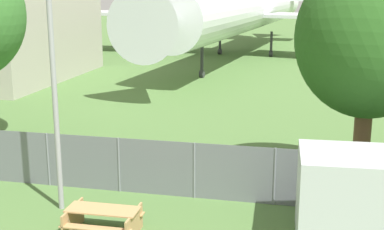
% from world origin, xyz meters
% --- Properties ---
extents(perimeter_fence, '(56.07, 0.07, 1.85)m').
position_xyz_m(perimeter_fence, '(-0.00, 10.43, 0.93)').
color(perimeter_fence, slate).
rests_on(perimeter_fence, ground).
extents(airplane, '(37.08, 45.86, 13.02)m').
position_xyz_m(airplane, '(-0.48, 45.17, 4.46)').
color(airplane, silver).
rests_on(airplane, ground).
extents(portable_cabin, '(4.18, 2.51, 2.47)m').
position_xyz_m(portable_cabin, '(7.88, 8.40, 1.23)').
color(portable_cabin, silver).
rests_on(portable_cabin, ground).
extents(picnic_bench_near_cabin, '(2.00, 1.43, 0.76)m').
position_xyz_m(picnic_bench_near_cabin, '(0.67, 7.33, 0.48)').
color(picnic_bench_near_cabin, tan).
rests_on(picnic_bench_near_cabin, ground).
extents(tree_far_right, '(4.74, 4.74, 7.69)m').
position_xyz_m(tree_far_right, '(7.79, 12.54, 5.05)').
color(tree_far_right, brown).
rests_on(tree_far_right, ground).
extents(light_mast, '(0.44, 0.44, 7.75)m').
position_xyz_m(light_mast, '(-1.26, 8.71, 4.74)').
color(light_mast, '#99999E').
rests_on(light_mast, ground).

